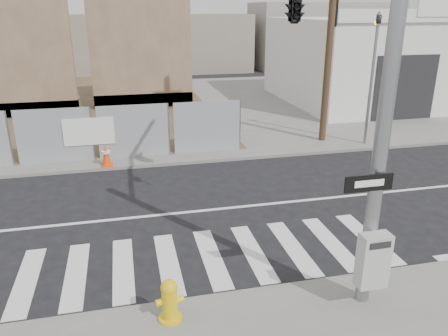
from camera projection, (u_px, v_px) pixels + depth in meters
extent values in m
plane|color=black|center=(194.00, 212.00, 12.36)|extent=(100.00, 100.00, 0.00)
cube|color=slate|center=(154.00, 108.00, 25.15)|extent=(50.00, 20.00, 0.12)
cylinder|color=gray|center=(384.00, 123.00, 7.27)|extent=(0.26, 0.26, 7.00)
cube|color=#B2B2AF|center=(373.00, 260.00, 7.85)|extent=(0.55, 0.30, 1.05)
cube|color=black|center=(369.00, 183.00, 7.41)|extent=(0.90, 0.03, 0.30)
cube|color=silver|center=(369.00, 183.00, 7.40)|extent=(0.55, 0.01, 0.12)
imported|color=black|center=(338.00, 0.00, 8.43)|extent=(0.16, 0.20, 1.00)
imported|color=black|center=(295.00, 2.00, 10.45)|extent=(0.53, 2.48, 1.00)
cylinder|color=gray|center=(371.00, 81.00, 17.36)|extent=(0.12, 0.12, 5.20)
imported|color=black|center=(379.00, 14.00, 16.50)|extent=(0.16, 0.20, 1.00)
cube|color=brown|center=(7.00, 37.00, 21.34)|extent=(6.00, 0.50, 8.00)
cube|color=brown|center=(20.00, 108.00, 22.94)|extent=(6.00, 1.30, 0.80)
cube|color=brown|center=(140.00, 34.00, 23.65)|extent=(5.50, 0.50, 8.00)
cube|color=brown|center=(144.00, 99.00, 25.25)|extent=(5.50, 1.30, 0.80)
cube|color=silver|center=(386.00, 60.00, 26.40)|extent=(12.00, 10.00, 4.80)
cube|color=black|center=(405.00, 88.00, 21.65)|extent=(3.40, 0.06, 3.20)
cylinder|color=#463420|center=(332.00, 17.00, 17.04)|extent=(0.28, 0.28, 10.00)
cylinder|color=yellow|center=(170.00, 318.00, 7.90)|extent=(0.53, 0.53, 0.04)
cylinder|color=yellow|center=(170.00, 304.00, 7.80)|extent=(0.34, 0.34, 0.65)
sphere|color=yellow|center=(169.00, 288.00, 7.68)|extent=(0.30, 0.30, 0.30)
cylinder|color=yellow|center=(160.00, 302.00, 7.74)|extent=(0.18, 0.15, 0.12)
cylinder|color=yellow|center=(179.00, 300.00, 7.81)|extent=(0.18, 0.15, 0.12)
cube|color=#F2400C|center=(107.00, 165.00, 15.65)|extent=(0.42, 0.42, 0.03)
cone|color=#F2400C|center=(106.00, 155.00, 15.52)|extent=(0.37, 0.37, 0.79)
cylinder|color=silver|center=(106.00, 152.00, 15.48)|extent=(0.31, 0.31, 0.09)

